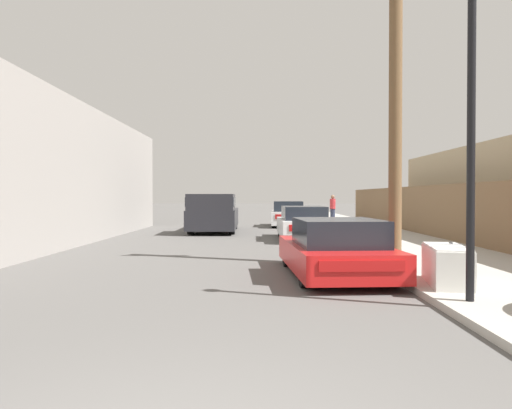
% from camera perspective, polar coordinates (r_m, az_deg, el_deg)
% --- Properties ---
extents(sidewalk_curb, '(4.20, 63.00, 0.12)m').
position_cam_1_polar(sidewalk_curb, '(26.78, 10.52, -2.48)').
color(sidewalk_curb, '#ADA89E').
rests_on(sidewalk_curb, ground).
extents(discarded_fridge, '(0.88, 1.67, 0.70)m').
position_cam_1_polar(discarded_fridge, '(9.37, 20.94, -6.49)').
color(discarded_fridge, silver).
rests_on(discarded_fridge, sidewalk_curb).
extents(parked_sports_car_red, '(2.12, 4.47, 1.20)m').
position_cam_1_polar(parked_sports_car_red, '(10.49, 9.04, -5.13)').
color(parked_sports_car_red, red).
rests_on(parked_sports_car_red, ground).
extents(car_parked_mid, '(1.85, 4.47, 1.28)m').
position_cam_1_polar(car_parked_mid, '(19.19, 5.41, -2.20)').
color(car_parked_mid, silver).
rests_on(car_parked_mid, ground).
extents(car_parked_far, '(1.94, 4.34, 1.38)m').
position_cam_1_polar(car_parked_far, '(27.46, 3.67, -1.16)').
color(car_parked_far, silver).
rests_on(car_parked_far, ground).
extents(pickup_truck, '(2.18, 5.83, 1.75)m').
position_cam_1_polar(pickup_truck, '(22.96, -4.88, -1.00)').
color(pickup_truck, '#232328').
rests_on(pickup_truck, ground).
extents(utility_pole, '(1.80, 0.31, 8.12)m').
position_cam_1_polar(utility_pole, '(12.37, 15.66, 13.18)').
color(utility_pole, brown).
rests_on(utility_pole, sidewalk_curb).
extents(street_lamp, '(0.26, 0.26, 4.81)m').
position_cam_1_polar(street_lamp, '(8.03, 23.39, 9.78)').
color(street_lamp, black).
rests_on(street_lamp, sidewalk_curb).
extents(wooden_fence, '(0.08, 29.68, 1.97)m').
position_cam_1_polar(wooden_fence, '(20.53, 19.34, -0.65)').
color(wooden_fence, brown).
rests_on(wooden_fence, sidewalk_curb).
extents(pedestrian, '(0.34, 0.34, 1.62)m').
position_cam_1_polar(pedestrian, '(30.46, 8.75, -0.40)').
color(pedestrian, '#282D42').
rests_on(pedestrian, sidewalk_curb).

